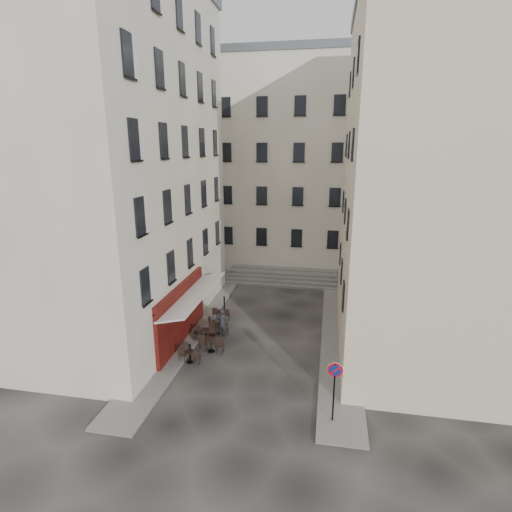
% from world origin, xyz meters
% --- Properties ---
extents(ground, '(90.00, 90.00, 0.00)m').
position_xyz_m(ground, '(0.00, 0.00, 0.00)').
color(ground, black).
rests_on(ground, ground).
extents(sidewalk_left, '(2.00, 22.00, 0.12)m').
position_xyz_m(sidewalk_left, '(-4.50, 4.00, 0.06)').
color(sidewalk_left, slate).
rests_on(sidewalk_left, ground).
extents(sidewalk_right, '(2.00, 18.00, 0.12)m').
position_xyz_m(sidewalk_right, '(4.50, 3.00, 0.06)').
color(sidewalk_right, slate).
rests_on(sidewalk_right, ground).
extents(building_left, '(12.20, 16.20, 20.60)m').
position_xyz_m(building_left, '(-10.50, 3.00, 10.31)').
color(building_left, beige).
rests_on(building_left, ground).
extents(building_right, '(12.20, 14.20, 18.60)m').
position_xyz_m(building_right, '(10.50, 3.50, 9.31)').
color(building_right, beige).
rests_on(building_right, ground).
extents(building_back, '(18.20, 10.20, 18.60)m').
position_xyz_m(building_back, '(-1.00, 19.00, 9.31)').
color(building_back, beige).
rests_on(building_back, ground).
extents(cafe_storefront, '(1.74, 7.30, 3.50)m').
position_xyz_m(cafe_storefront, '(-4.32, 1.00, 1.88)').
color(cafe_storefront, '#400909').
rests_on(cafe_storefront, ground).
extents(stone_steps, '(9.00, 3.15, 0.80)m').
position_xyz_m(stone_steps, '(0.00, 12.57, 0.40)').
color(stone_steps, '#5F5C5A').
rests_on(stone_steps, ground).
extents(bollard_near, '(0.12, 0.12, 0.98)m').
position_xyz_m(bollard_near, '(-3.25, -1.00, 0.53)').
color(bollard_near, black).
rests_on(bollard_near, ground).
extents(bollard_mid, '(0.12, 0.12, 0.98)m').
position_xyz_m(bollard_mid, '(-3.25, 2.50, 0.53)').
color(bollard_mid, black).
rests_on(bollard_mid, ground).
extents(bollard_far, '(0.12, 0.12, 0.98)m').
position_xyz_m(bollard_far, '(-3.25, 6.00, 0.53)').
color(bollard_far, black).
rests_on(bollard_far, ground).
extents(no_parking_sign, '(0.63, 0.11, 2.74)m').
position_xyz_m(no_parking_sign, '(4.13, -4.65, 1.94)').
color(no_parking_sign, black).
rests_on(no_parking_sign, ground).
extents(bistro_table_a, '(1.18, 0.55, 0.83)m').
position_xyz_m(bistro_table_a, '(-3.18, -1.22, 0.42)').
color(bistro_table_a, black).
rests_on(bistro_table_a, ground).
extents(bistro_table_b, '(1.43, 0.67, 1.00)m').
position_xyz_m(bistro_table_b, '(-2.42, 0.09, 0.51)').
color(bistro_table_b, black).
rests_on(bistro_table_b, ground).
extents(bistro_table_c, '(1.31, 0.61, 0.92)m').
position_xyz_m(bistro_table_c, '(-3.10, 1.24, 0.47)').
color(bistro_table_c, black).
rests_on(bistro_table_c, ground).
extents(bistro_table_d, '(1.16, 0.54, 0.81)m').
position_xyz_m(bistro_table_d, '(-2.58, 2.24, 0.42)').
color(bistro_table_d, black).
rests_on(bistro_table_d, ground).
extents(bistro_table_e, '(1.14, 0.53, 0.80)m').
position_xyz_m(bistro_table_e, '(-2.99, 4.28, 0.41)').
color(bistro_table_e, black).
rests_on(bistro_table_e, ground).
extents(pedestrian, '(0.66, 0.45, 1.74)m').
position_xyz_m(pedestrian, '(-2.33, 2.06, 0.87)').
color(pedestrian, '#222228').
rests_on(pedestrian, ground).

